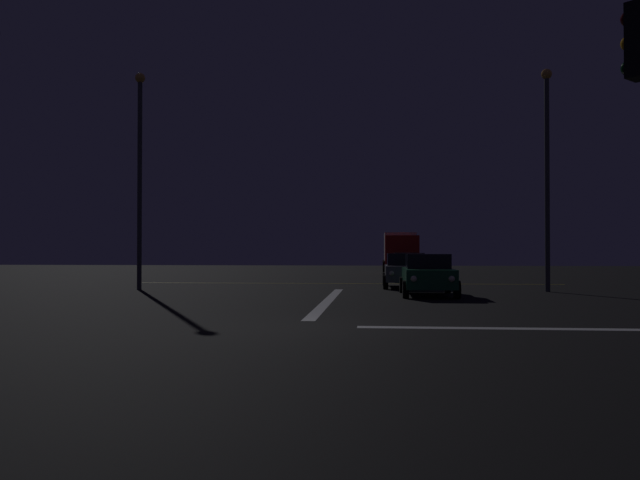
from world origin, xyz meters
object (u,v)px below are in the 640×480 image
sedan_green (428,274)px  streetlamp_right_near (547,163)px  box_truck (400,250)px  sedan_gray (405,270)px  streetlamp_left_near (140,165)px  sedan_silver (409,267)px  sedan_black (406,264)px

sedan_green → streetlamp_right_near: streetlamp_right_near is taller
box_truck → sedan_gray: bearing=-91.4°
box_truck → streetlamp_right_near: bearing=-77.2°
sedan_green → sedan_gray: bearing=96.8°
streetlamp_right_near → streetlamp_left_near: 17.34m
sedan_green → sedan_silver: same height
sedan_black → streetlamp_right_near: size_ratio=0.47×
sedan_green → sedan_black: same height
sedan_gray → box_truck: box_truck is taller
box_truck → streetlamp_right_near: streetlamp_right_near is taller
sedan_green → streetlamp_right_near: 7.31m
sedan_silver → box_truck: (-0.01, 13.90, 0.91)m
sedan_green → sedan_silver: (-0.13, 11.85, 0.00)m
sedan_green → streetlamp_right_near: size_ratio=0.47×
sedan_silver → box_truck: size_ratio=0.52×
box_truck → streetlamp_left_near: (-12.10, -23.08, 3.73)m
box_truck → streetlamp_left_near: bearing=-117.7°
sedan_gray → box_truck: 20.37m
sedan_black → streetlamp_right_near: (5.13, -15.69, 4.51)m
sedan_silver → streetlamp_right_near: streetlamp_right_near is taller
box_truck → streetlamp_right_near: (5.24, -23.08, 3.60)m
sedan_silver → sedan_black: (0.09, 6.50, 0.00)m
sedan_black → streetlamp_left_near: streetlamp_left_near is taller
sedan_green → box_truck: box_truck is taller
sedan_silver → streetlamp_right_near: bearing=-60.4°
sedan_silver → sedan_black: 6.51m
streetlamp_right_near → streetlamp_left_near: streetlamp_left_near is taller
sedan_green → box_truck: 25.77m
sedan_silver → streetlamp_left_near: streetlamp_left_near is taller
sedan_black → streetlamp_left_near: bearing=-127.9°
streetlamp_left_near → sedan_silver: bearing=37.2°
sedan_green → sedan_black: 18.35m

